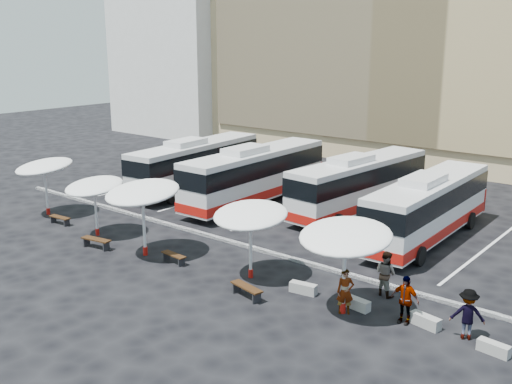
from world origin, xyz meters
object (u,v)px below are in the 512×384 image
Objects in this scene: bus_3 at (429,206)px; wood_bench_0 at (60,218)px; bus_2 at (360,183)px; sunshade_3 at (251,215)px; wood_bench_2 at (174,256)px; passenger_0 at (345,292)px; wood_bench_1 at (96,241)px; bus_1 at (255,173)px; bus_0 at (196,163)px; wood_bench_3 at (247,289)px; conc_bench_2 at (425,321)px; conc_bench_3 at (494,348)px; sunshade_4 at (346,237)px; sunshade_2 at (142,193)px; passenger_1 at (386,274)px; passenger_2 at (405,299)px; passenger_3 at (467,314)px; sunshade_1 at (94,186)px; conc_bench_0 at (303,288)px; sunshade_0 at (44,167)px; conc_bench_1 at (357,304)px.

wood_bench_0 is (-17.48, -10.75, -1.51)m from bus_3.
bus_2 reaches higher than sunshade_3.
wood_bench_2 is 9.14m from passenger_0.
bus_1 is at bearing 85.98° from wood_bench_1.
wood_bench_2 is at bearing -54.28° from bus_0.
conc_bench_2 is at bearing 18.19° from wood_bench_3.
conc_bench_2 is (21.23, -9.47, -1.66)m from bus_0.
wood_bench_0 is 1.01× the size of wood_bench_2.
wood_bench_2 is 14.67m from conc_bench_3.
sunshade_4 is at bearing -5.47° from sunshade_3.
wood_bench_2 is (3.73, -10.76, -1.62)m from bus_1.
sunshade_4 is 4.88m from wood_bench_3.
sunshade_2 reaches higher than wood_bench_2.
wood_bench_1 is at bearing 29.41° from passenger_1.
bus_1 is 6.42× the size of passenger_2.
conc_bench_3 is (5.60, 0.54, -2.94)m from sunshade_4.
conc_bench_2 is at bearing -68.03° from bus_3.
conc_bench_3 is (6.71, -9.84, -1.66)m from bus_3.
wood_bench_0 is 0.82× the size of passenger_0.
passenger_2 is (20.79, 1.11, 0.60)m from wood_bench_0.
bus_2 reaches higher than wood_bench_3.
passenger_3 is at bearing -27.07° from bus_0.
wood_bench_1 is 13.77m from passenger_0.
wood_bench_3 is at bearing -74.11° from bus_2.
sunshade_3 is 3.50× the size of conc_bench_3.
bus_3 is 3.59× the size of sunshade_1.
wood_bench_3 is at bearing -43.59° from bus_0.
wood_bench_1 is 1.17× the size of wood_bench_2.
bus_2 is at bearing 117.24° from sunshade_4.
sunshade_4 is at bearing -14.11° from conc_bench_0.
bus_1 is at bearing 146.47° from passenger_2.
conc_bench_0 is at bearing -98.15° from bus_3.
wood_bench_1 is (-2.69, -0.93, -2.79)m from sunshade_2.
conc_bench_3 is 1.44m from passenger_3.
conc_bench_0 is (1.56, 1.85, -0.17)m from wood_bench_3.
sunshade_1 reaches higher than passenger_1.
conc_bench_0 is at bearing 0.75° from sunshade_0.
sunshade_4 reaches higher than wood_bench_1.
wood_bench_2 is 9.33m from conc_bench_1.
passenger_1 reaches higher than passenger_3.
sunshade_0 reaches higher than conc_bench_0.
bus_3 is 22.21m from sunshade_0.
bus_0 is at bearing 153.70° from passenger_2.
passenger_1 is at bearing -45.12° from passenger_3.
sunshade_0 is 2.14× the size of passenger_1.
bus_0 is 25.88m from conc_bench_3.
sunshade_4 is at bearing -162.21° from conc_bench_2.
sunshade_2 reaches higher than passenger_3.
sunshade_1 is at bearing -79.04° from bus_0.
sunshade_3 is at bearing -113.20° from bus_3.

